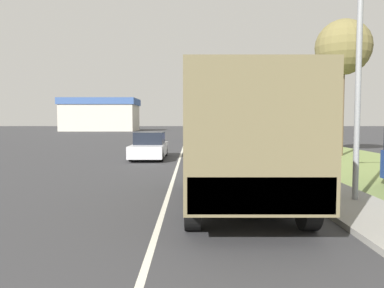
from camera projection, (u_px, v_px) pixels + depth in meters
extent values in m
plane|color=#38383A|center=(184.00, 140.00, 39.86)|extent=(180.00, 180.00, 0.00)
cube|color=silver|center=(184.00, 140.00, 39.86)|extent=(0.12, 120.00, 0.00)
cube|color=#9E9B93|center=(226.00, 139.00, 39.88)|extent=(1.80, 120.00, 0.12)
cube|color=olive|center=(267.00, 140.00, 39.90)|extent=(7.00, 120.00, 0.02)
cube|color=#545B3D|center=(226.00, 137.00, 11.54)|extent=(2.50, 1.84, 2.09)
cube|color=brown|center=(241.00, 132.00, 8.24)|extent=(2.50, 4.73, 2.57)
cube|color=#545B3D|center=(260.00, 195.00, 5.99)|extent=(2.38, 0.10, 0.60)
cube|color=red|center=(201.00, 183.00, 5.96)|extent=(0.12, 0.06, 0.12)
cube|color=red|center=(319.00, 183.00, 5.96)|extent=(0.12, 0.06, 0.12)
cylinder|color=black|center=(191.00, 171.00, 11.51)|extent=(0.30, 1.04, 1.04)
cylinder|color=black|center=(262.00, 171.00, 11.52)|extent=(0.30, 1.04, 1.04)
cylinder|color=black|center=(191.00, 203.00, 7.14)|extent=(0.30, 1.04, 1.04)
cylinder|color=black|center=(306.00, 203.00, 7.15)|extent=(0.30, 1.04, 1.04)
cylinder|color=black|center=(191.00, 189.00, 8.56)|extent=(0.30, 1.04, 1.04)
cylinder|color=black|center=(287.00, 189.00, 8.57)|extent=(0.30, 1.04, 1.04)
cube|color=silver|center=(148.00, 150.00, 20.44)|extent=(1.73, 4.74, 0.62)
cube|color=black|center=(148.00, 138.00, 20.49)|extent=(1.52, 2.13, 0.65)
cylinder|color=black|center=(138.00, 150.00, 21.96)|extent=(0.20, 0.64, 0.64)
cylinder|color=black|center=(164.00, 150.00, 21.96)|extent=(0.20, 0.64, 0.64)
cylinder|color=black|center=(130.00, 155.00, 18.93)|extent=(0.20, 0.64, 0.64)
cylinder|color=black|center=(160.00, 155.00, 18.94)|extent=(0.20, 0.64, 0.64)
cube|color=silver|center=(209.00, 140.00, 28.87)|extent=(1.82, 3.97, 0.75)
cube|color=black|center=(209.00, 130.00, 28.90)|extent=(1.61, 1.78, 0.76)
cylinder|color=black|center=(198.00, 142.00, 30.14)|extent=(0.20, 0.64, 0.64)
cylinder|color=black|center=(218.00, 142.00, 30.15)|extent=(0.20, 0.64, 0.64)
cylinder|color=black|center=(199.00, 144.00, 27.61)|extent=(0.20, 0.64, 0.64)
cylinder|color=black|center=(221.00, 144.00, 27.62)|extent=(0.20, 0.64, 0.64)
cube|color=navy|center=(201.00, 136.00, 37.95)|extent=(1.82, 4.87, 0.58)
cube|color=black|center=(201.00, 130.00, 38.01)|extent=(1.60, 2.19, 0.62)
cylinder|color=black|center=(193.00, 137.00, 39.51)|extent=(0.20, 0.64, 0.64)
cylinder|color=black|center=(208.00, 137.00, 39.52)|extent=(0.20, 0.64, 0.64)
cylinder|color=black|center=(193.00, 138.00, 36.40)|extent=(0.20, 0.64, 0.64)
cylinder|color=black|center=(210.00, 138.00, 36.40)|extent=(0.20, 0.64, 0.64)
cylinder|color=gray|center=(357.00, 61.00, 9.16)|extent=(0.14, 0.14, 6.84)
cylinder|color=brown|center=(340.00, 109.00, 21.81)|extent=(0.25, 0.25, 5.40)
sphere|color=olive|center=(341.00, 47.00, 21.58)|extent=(3.18, 3.18, 3.18)
cube|color=beige|center=(99.00, 118.00, 72.92)|extent=(13.78, 9.13, 5.00)
cube|color=#385693|center=(99.00, 102.00, 72.72)|extent=(14.33, 9.49, 1.25)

